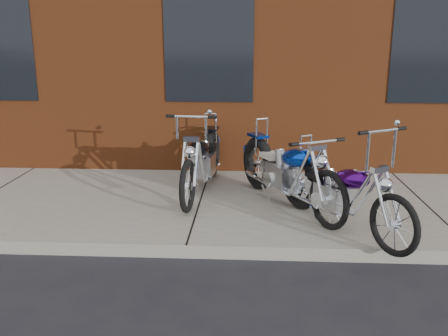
{
  "coord_description": "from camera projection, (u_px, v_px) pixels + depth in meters",
  "views": [
    {
      "loc": [
        0.65,
        -4.59,
        2.24
      ],
      "look_at": [
        0.36,
        0.8,
        0.79
      ],
      "focal_mm": 38.0,
      "sensor_mm": 36.0,
      "label": 1
    }
  ],
  "objects": [
    {
      "name": "ground",
      "position": [
        186.0,
        258.0,
        5.04
      ],
      "size": [
        120.0,
        120.0,
        0.0
      ],
      "primitive_type": "plane",
      "color": "black",
      "rests_on": "ground"
    },
    {
      "name": "sidewalk",
      "position": [
        201.0,
        205.0,
        6.47
      ],
      "size": [
        22.0,
        3.0,
        0.15
      ],
      "primitive_type": "cube",
      "color": "slate",
      "rests_on": "ground"
    },
    {
      "name": "chopper_purple",
      "position": [
        338.0,
        194.0,
        5.4
      ],
      "size": [
        1.23,
        1.97,
        1.25
      ],
      "rotation": [
        0.0,
        0.0,
        -1.04
      ],
      "color": "black",
      "rests_on": "sidewalk"
    },
    {
      "name": "chopper_blue",
      "position": [
        287.0,
        173.0,
        6.14
      ],
      "size": [
        1.22,
        2.18,
        1.05
      ],
      "rotation": [
        0.0,
        0.0,
        -1.09
      ],
      "color": "black",
      "rests_on": "sidewalk"
    },
    {
      "name": "chopper_third",
      "position": [
        202.0,
        162.0,
        6.73
      ],
      "size": [
        0.58,
        2.35,
        1.19
      ],
      "rotation": [
        0.0,
        0.0,
        -1.68
      ],
      "color": "black",
      "rests_on": "sidewalk"
    }
  ]
}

